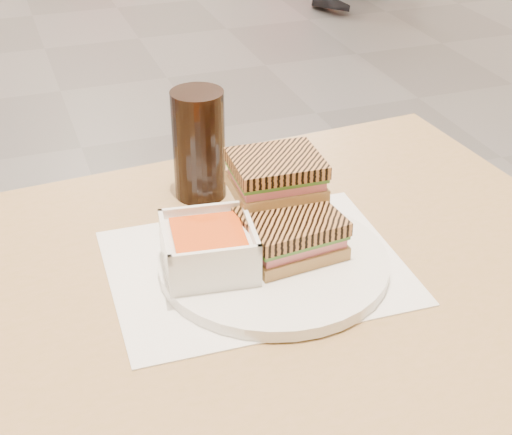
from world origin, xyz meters
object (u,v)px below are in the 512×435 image
object	(u,v)px
main_table	(167,367)
cola_glass	(199,145)
plate	(274,263)
panini_lower	(291,234)
soup_bowl	(209,249)

from	to	relation	value
main_table	cola_glass	xyz separation A→B (m)	(0.12, 0.23, 0.20)
plate	panini_lower	bearing A→B (deg)	15.47
plate	cola_glass	size ratio (longest dim) A/B	1.80
main_table	plate	size ratio (longest dim) A/B	4.20
main_table	panini_lower	bearing A→B (deg)	5.50
soup_bowl	panini_lower	xyz separation A→B (m)	(0.11, -0.00, 0.00)
main_table	cola_glass	distance (m)	0.33
soup_bowl	panini_lower	world-z (taller)	soup_bowl
main_table	soup_bowl	size ratio (longest dim) A/B	9.92
main_table	cola_glass	bearing A→B (deg)	63.08
panini_lower	cola_glass	size ratio (longest dim) A/B	0.79
panini_lower	main_table	bearing A→B (deg)	-174.50
main_table	plate	xyz separation A→B (m)	(0.15, 0.01, 0.12)
main_table	panini_lower	size ratio (longest dim) A/B	9.54
main_table	panini_lower	world-z (taller)	panini_lower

